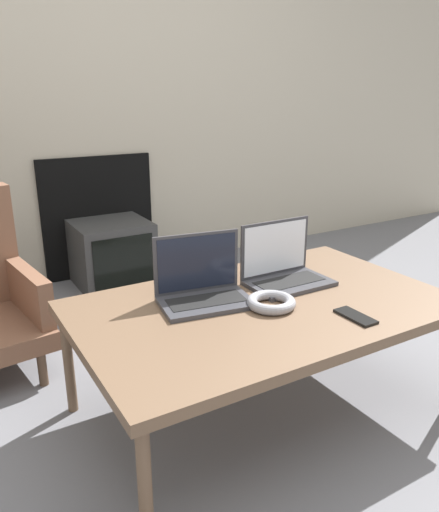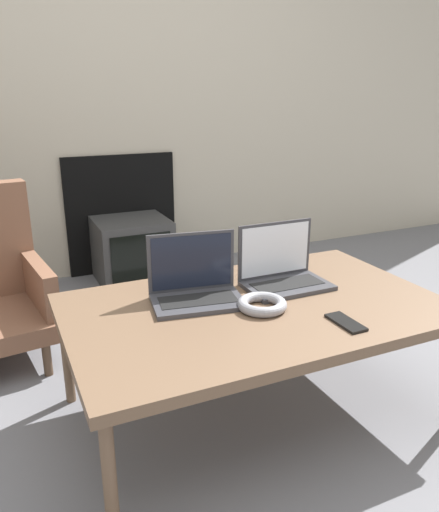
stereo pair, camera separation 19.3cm
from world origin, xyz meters
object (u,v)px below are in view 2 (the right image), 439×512
object	(u,v)px
laptop_left	(195,285)
tv	(132,250)
laptop_right	(282,271)
phone	(346,322)
headphones	(263,304)

from	to	relation	value
laptop_left	tv	size ratio (longest dim) A/B	0.78
laptop_right	tv	xyz separation A→B (m)	(-0.21, 1.39, -0.29)
laptop_left	laptop_right	bearing A→B (deg)	9.21
laptop_right	phone	distance (m)	0.38
laptop_left	tv	xyz separation A→B (m)	(0.14, 1.39, -0.29)
headphones	phone	size ratio (longest dim) A/B	1.16
laptop_right	tv	bearing A→B (deg)	98.50
laptop_left	phone	bearing A→B (deg)	-37.09
laptop_right	tv	size ratio (longest dim) A/B	0.72
phone	tv	size ratio (longest dim) A/B	0.33
laptop_left	laptop_right	size ratio (longest dim) A/B	1.09
phone	tv	distance (m)	1.79
laptop_right	laptop_left	bearing A→B (deg)	179.91
laptop_right	phone	xyz separation A→B (m)	(0.01, -0.37, -0.05)
laptop_right	headphones	size ratio (longest dim) A/B	1.87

